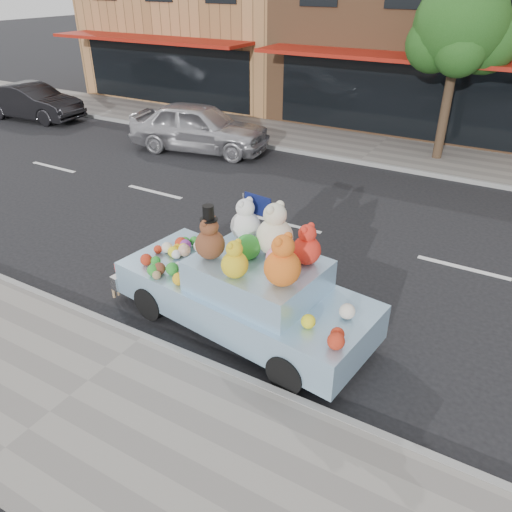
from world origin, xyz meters
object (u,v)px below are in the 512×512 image
Objects in this scene: art_car at (245,286)px; car_silver at (199,127)px; car_dark at (32,102)px; street_tree at (460,34)px.

car_silver is at bearing 137.41° from art_car.
car_silver reaches higher than car_dark.
car_silver is (-7.12, -2.90, -2.91)m from street_tree.
street_tree is at bearing 92.78° from art_car.
car_dark is (-8.28, 0.01, -0.09)m from car_silver.
car_silver is 0.99× the size of art_car.
street_tree reaches higher than car_silver.
street_tree reaches higher than art_car.
car_dark is 16.38m from art_car.
art_car is at bearing -150.66° from car_silver.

